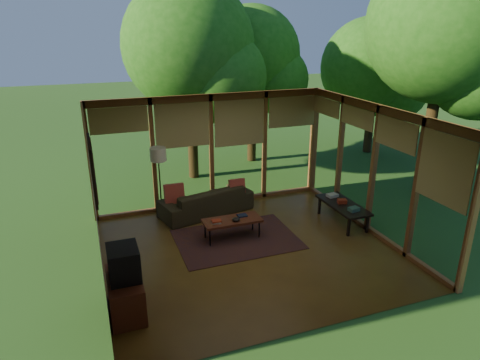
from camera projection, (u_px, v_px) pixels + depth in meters
name	position (u px, v px, depth m)	size (l,w,h in m)	color
floor	(249.00, 250.00, 8.42)	(5.50, 5.50, 0.00)	brown
ceiling	(250.00, 114.00, 7.50)	(5.50, 5.50, 0.00)	silver
wall_left	(95.00, 206.00, 7.07)	(0.04, 5.00, 2.70)	silver
wall_front	(317.00, 248.00, 5.76)	(5.50, 0.04, 2.70)	silver
window_wall_back	(211.00, 151.00, 10.17)	(5.50, 0.12, 2.70)	brown
window_wall_right	(373.00, 170.00, 8.85)	(0.12, 5.00, 2.70)	brown
exterior_lawn	(357.00, 130.00, 18.07)	(40.00, 40.00, 0.00)	#2A5720
tree_nw	(189.00, 46.00, 11.30)	(3.52, 3.52, 5.42)	#342613
tree_ne	(252.00, 55.00, 12.97)	(2.93, 2.93, 4.78)	#342613
tree_se	(446.00, 25.00, 9.86)	(3.66, 3.66, 6.02)	#342613
tree_far	(370.00, 68.00, 13.93)	(3.20, 3.20, 4.47)	#342613
rug	(237.00, 239.00, 8.84)	(2.45, 1.73, 0.01)	#6D300F
sofa	(206.00, 201.00, 9.98)	(2.16, 0.84, 0.63)	#322B19
pillow_left	(174.00, 194.00, 9.60)	(0.44, 0.15, 0.44)	maroon
pillow_right	(237.00, 187.00, 10.09)	(0.37, 0.12, 0.37)	maroon
ct_book_lower	(216.00, 222.00, 8.60)	(0.19, 0.14, 0.03)	#AFAA9F
ct_book_upper	(216.00, 221.00, 8.59)	(0.19, 0.14, 0.03)	maroon
ct_book_side	(242.00, 215.00, 8.91)	(0.20, 0.15, 0.03)	black
ct_bowl	(236.00, 219.00, 8.67)	(0.16, 0.16, 0.07)	black
media_cabinet	(126.00, 295.00, 6.53)	(0.50, 1.00, 0.60)	#5E2819
television	(124.00, 263.00, 6.35)	(0.45, 0.55, 0.50)	black
console_book_a	(354.00, 209.00, 9.07)	(0.22, 0.16, 0.08)	#345B4D
console_book_b	(342.00, 201.00, 9.47)	(0.19, 0.14, 0.09)	maroon
console_book_c	(332.00, 195.00, 9.82)	(0.24, 0.18, 0.07)	#AFAA9F
floor_lamp	(158.00, 158.00, 9.43)	(0.36, 0.36, 1.65)	black
coffee_table	(232.00, 221.00, 8.77)	(1.20, 0.50, 0.43)	#5E2819
side_console	(343.00, 206.00, 9.45)	(0.60, 1.40, 0.46)	black
wall_painting	(93.00, 169.00, 8.25)	(0.06, 1.35, 1.15)	black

